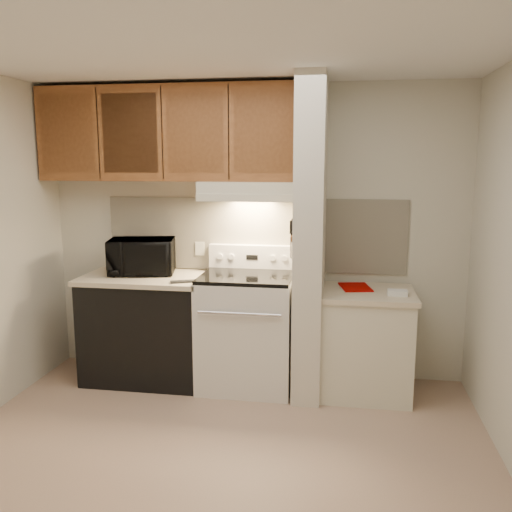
# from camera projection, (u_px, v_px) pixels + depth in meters

# --- Properties ---
(floor) EXTENTS (3.60, 3.60, 0.00)m
(floor) POSITION_uv_depth(u_px,v_px,m) (216.00, 457.00, 3.46)
(floor) COLOR tan
(floor) RESTS_ON ground
(ceiling) EXTENTS (3.60, 3.60, 0.00)m
(ceiling) POSITION_uv_depth(u_px,v_px,m) (210.00, 46.00, 3.02)
(ceiling) COLOR white
(ceiling) RESTS_ON wall_back
(wall_back) EXTENTS (3.60, 2.50, 0.02)m
(wall_back) POSITION_uv_depth(u_px,v_px,m) (254.00, 233.00, 4.70)
(wall_back) COLOR beige
(wall_back) RESTS_ON floor
(backsplash) EXTENTS (2.60, 0.02, 0.63)m
(backsplash) POSITION_uv_depth(u_px,v_px,m) (254.00, 235.00, 4.69)
(backsplash) COLOR white
(backsplash) RESTS_ON wall_back
(range_body) EXTENTS (0.76, 0.65, 0.92)m
(range_body) POSITION_uv_depth(u_px,v_px,m) (247.00, 332.00, 4.50)
(range_body) COLOR silver
(range_body) RESTS_ON floor
(oven_window) EXTENTS (0.50, 0.01, 0.30)m
(oven_window) POSITION_uv_depth(u_px,v_px,m) (240.00, 340.00, 4.19)
(oven_window) COLOR black
(oven_window) RESTS_ON range_body
(oven_handle) EXTENTS (0.65, 0.02, 0.02)m
(oven_handle) POSITION_uv_depth(u_px,v_px,m) (239.00, 314.00, 4.11)
(oven_handle) COLOR silver
(oven_handle) RESTS_ON range_body
(cooktop) EXTENTS (0.74, 0.64, 0.03)m
(cooktop) POSITION_uv_depth(u_px,v_px,m) (247.00, 276.00, 4.42)
(cooktop) COLOR black
(cooktop) RESTS_ON range_body
(range_backguard) EXTENTS (0.76, 0.08, 0.20)m
(range_backguard) POSITION_uv_depth(u_px,v_px,m) (253.00, 256.00, 4.68)
(range_backguard) COLOR silver
(range_backguard) RESTS_ON range_body
(range_display) EXTENTS (0.10, 0.01, 0.04)m
(range_display) POSITION_uv_depth(u_px,v_px,m) (252.00, 257.00, 4.64)
(range_display) COLOR black
(range_display) RESTS_ON range_backguard
(range_knob_left_outer) EXTENTS (0.05, 0.02, 0.05)m
(range_knob_left_outer) POSITION_uv_depth(u_px,v_px,m) (220.00, 256.00, 4.68)
(range_knob_left_outer) COLOR silver
(range_knob_left_outer) RESTS_ON range_backguard
(range_knob_left_inner) EXTENTS (0.05, 0.02, 0.05)m
(range_knob_left_inner) POSITION_uv_depth(u_px,v_px,m) (231.00, 257.00, 4.66)
(range_knob_left_inner) COLOR silver
(range_knob_left_inner) RESTS_ON range_backguard
(range_knob_right_inner) EXTENTS (0.05, 0.02, 0.05)m
(range_knob_right_inner) POSITION_uv_depth(u_px,v_px,m) (273.00, 258.00, 4.60)
(range_knob_right_inner) COLOR silver
(range_knob_right_inner) RESTS_ON range_backguard
(range_knob_right_outer) EXTENTS (0.05, 0.02, 0.05)m
(range_knob_right_outer) POSITION_uv_depth(u_px,v_px,m) (284.00, 258.00, 4.59)
(range_knob_right_outer) COLOR silver
(range_knob_right_outer) RESTS_ON range_backguard
(dishwasher_front) EXTENTS (1.00, 0.63, 0.87)m
(dishwasher_front) POSITION_uv_depth(u_px,v_px,m) (147.00, 329.00, 4.65)
(dishwasher_front) COLOR black
(dishwasher_front) RESTS_ON floor
(left_countertop) EXTENTS (1.04, 0.67, 0.04)m
(left_countertop) POSITION_uv_depth(u_px,v_px,m) (145.00, 278.00, 4.57)
(left_countertop) COLOR beige
(left_countertop) RESTS_ON dishwasher_front
(spoon_rest) EXTENTS (0.22, 0.15, 0.01)m
(spoon_rest) POSITION_uv_depth(u_px,v_px,m) (184.00, 281.00, 4.31)
(spoon_rest) COLOR black
(spoon_rest) RESTS_ON left_countertop
(teal_jar) EXTENTS (0.11, 0.11, 0.10)m
(teal_jar) POSITION_uv_depth(u_px,v_px,m) (154.00, 267.00, 4.65)
(teal_jar) COLOR #28706A
(teal_jar) RESTS_ON left_countertop
(outlet) EXTENTS (0.08, 0.01, 0.12)m
(outlet) POSITION_uv_depth(u_px,v_px,m) (200.00, 249.00, 4.78)
(outlet) COLOR beige
(outlet) RESTS_ON backsplash
(microwave) EXTENTS (0.61, 0.48, 0.30)m
(microwave) POSITION_uv_depth(u_px,v_px,m) (142.00, 256.00, 4.63)
(microwave) COLOR black
(microwave) RESTS_ON left_countertop
(partition_pillar) EXTENTS (0.22, 0.70, 2.50)m
(partition_pillar) POSITION_uv_depth(u_px,v_px,m) (310.00, 240.00, 4.28)
(partition_pillar) COLOR beige
(partition_pillar) RESTS_ON floor
(pillar_trim) EXTENTS (0.01, 0.70, 0.04)m
(pillar_trim) POSITION_uv_depth(u_px,v_px,m) (296.00, 233.00, 4.29)
(pillar_trim) COLOR brown
(pillar_trim) RESTS_ON partition_pillar
(knife_strip) EXTENTS (0.02, 0.42, 0.04)m
(knife_strip) POSITION_uv_depth(u_px,v_px,m) (294.00, 231.00, 4.24)
(knife_strip) COLOR black
(knife_strip) RESTS_ON partition_pillar
(knife_blade_a) EXTENTS (0.01, 0.03, 0.16)m
(knife_blade_a) POSITION_uv_depth(u_px,v_px,m) (291.00, 247.00, 4.10)
(knife_blade_a) COLOR silver
(knife_blade_a) RESTS_ON knife_strip
(knife_handle_a) EXTENTS (0.02, 0.02, 0.10)m
(knife_handle_a) POSITION_uv_depth(u_px,v_px,m) (291.00, 227.00, 4.08)
(knife_handle_a) COLOR black
(knife_handle_a) RESTS_ON knife_strip
(knife_blade_b) EXTENTS (0.01, 0.04, 0.18)m
(knife_blade_b) POSITION_uv_depth(u_px,v_px,m) (292.00, 247.00, 4.18)
(knife_blade_b) COLOR silver
(knife_blade_b) RESTS_ON knife_strip
(knife_handle_b) EXTENTS (0.02, 0.02, 0.10)m
(knife_handle_b) POSITION_uv_depth(u_px,v_px,m) (292.00, 226.00, 4.14)
(knife_handle_b) COLOR black
(knife_handle_b) RESTS_ON knife_strip
(knife_blade_c) EXTENTS (0.01, 0.04, 0.20)m
(knife_blade_c) POSITION_uv_depth(u_px,v_px,m) (293.00, 247.00, 4.26)
(knife_blade_c) COLOR silver
(knife_blade_c) RESTS_ON knife_strip
(knife_handle_c) EXTENTS (0.02, 0.02, 0.10)m
(knife_handle_c) POSITION_uv_depth(u_px,v_px,m) (293.00, 225.00, 4.22)
(knife_handle_c) COLOR black
(knife_handle_c) RESTS_ON knife_strip
(knife_blade_d) EXTENTS (0.01, 0.04, 0.16)m
(knife_blade_d) POSITION_uv_depth(u_px,v_px,m) (294.00, 242.00, 4.34)
(knife_blade_d) COLOR silver
(knife_blade_d) RESTS_ON knife_strip
(knife_handle_d) EXTENTS (0.02, 0.02, 0.10)m
(knife_handle_d) POSITION_uv_depth(u_px,v_px,m) (294.00, 224.00, 4.30)
(knife_handle_d) COLOR black
(knife_handle_d) RESTS_ON knife_strip
(knife_blade_e) EXTENTS (0.01, 0.04, 0.18)m
(knife_blade_e) POSITION_uv_depth(u_px,v_px,m) (294.00, 243.00, 4.40)
(knife_blade_e) COLOR silver
(knife_blade_e) RESTS_ON knife_strip
(knife_handle_e) EXTENTS (0.02, 0.02, 0.10)m
(knife_handle_e) POSITION_uv_depth(u_px,v_px,m) (295.00, 223.00, 4.39)
(knife_handle_e) COLOR black
(knife_handle_e) RESTS_ON knife_strip
(oven_mitt) EXTENTS (0.03, 0.10, 0.23)m
(oven_mitt) POSITION_uv_depth(u_px,v_px,m) (295.00, 241.00, 4.47)
(oven_mitt) COLOR slate
(oven_mitt) RESTS_ON partition_pillar
(right_cab_base) EXTENTS (0.70, 0.60, 0.81)m
(right_cab_base) POSITION_uv_depth(u_px,v_px,m) (366.00, 345.00, 4.36)
(right_cab_base) COLOR beige
(right_cab_base) RESTS_ON floor
(right_countertop) EXTENTS (0.74, 0.64, 0.04)m
(right_countertop) POSITION_uv_depth(u_px,v_px,m) (368.00, 294.00, 4.28)
(right_countertop) COLOR beige
(right_countertop) RESTS_ON right_cab_base
(red_folder) EXTENTS (0.28, 0.35, 0.01)m
(red_folder) POSITION_uv_depth(u_px,v_px,m) (355.00, 287.00, 4.39)
(red_folder) COLOR #980300
(red_folder) RESTS_ON right_countertop
(white_box) EXTENTS (0.15, 0.10, 0.04)m
(white_box) POSITION_uv_depth(u_px,v_px,m) (398.00, 293.00, 4.14)
(white_box) COLOR white
(white_box) RESTS_ON right_countertop
(range_hood) EXTENTS (0.78, 0.44, 0.15)m
(range_hood) POSITION_uv_depth(u_px,v_px,m) (249.00, 191.00, 4.42)
(range_hood) COLOR beige
(range_hood) RESTS_ON upper_cabinets
(hood_lip) EXTENTS (0.78, 0.04, 0.06)m
(hood_lip) POSITION_uv_depth(u_px,v_px,m) (245.00, 198.00, 4.22)
(hood_lip) COLOR beige
(hood_lip) RESTS_ON range_hood
(upper_cabinets) EXTENTS (2.18, 0.33, 0.77)m
(upper_cabinets) POSITION_uv_depth(u_px,v_px,m) (168.00, 134.00, 4.49)
(upper_cabinets) COLOR brown
(upper_cabinets) RESTS_ON wall_back
(cab_door_a) EXTENTS (0.46, 0.01, 0.63)m
(cab_door_a) POSITION_uv_depth(u_px,v_px,m) (67.00, 134.00, 4.46)
(cab_door_a) COLOR brown
(cab_door_a) RESTS_ON upper_cabinets
(cab_gap_a) EXTENTS (0.01, 0.01, 0.73)m
(cab_gap_a) POSITION_uv_depth(u_px,v_px,m) (98.00, 134.00, 4.42)
(cab_gap_a) COLOR black
(cab_gap_a) RESTS_ON upper_cabinets
(cab_door_b) EXTENTS (0.46, 0.01, 0.63)m
(cab_door_b) POSITION_uv_depth(u_px,v_px,m) (130.00, 133.00, 4.38)
(cab_door_b) COLOR brown
(cab_door_b) RESTS_ON upper_cabinets
(cab_gap_b) EXTENTS (0.01, 0.01, 0.73)m
(cab_gap_b) POSITION_uv_depth(u_px,v_px,m) (162.00, 133.00, 4.34)
(cab_gap_b) COLOR black
(cab_gap_b) RESTS_ON upper_cabinets
(cab_door_c) EXTENTS (0.46, 0.01, 0.63)m
(cab_door_c) POSITION_uv_depth(u_px,v_px,m) (195.00, 133.00, 4.29)
(cab_door_c) COLOR brown
(cab_door_c) RESTS_ON upper_cabinets
(cab_gap_c) EXTENTS (0.01, 0.01, 0.73)m
(cab_gap_c) POSITION_uv_depth(u_px,v_px,m) (229.00, 132.00, 4.25)
(cab_gap_c) COLOR black
(cab_gap_c) RESTS_ON upper_cabinets
(cab_door_d) EXTENTS (0.46, 0.01, 0.63)m
(cab_door_d) POSITION_uv_depth(u_px,v_px,m) (263.00, 132.00, 4.21)
(cab_door_d) COLOR brown
(cab_door_d) RESTS_ON upper_cabinets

